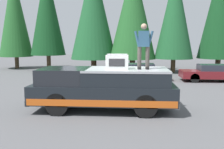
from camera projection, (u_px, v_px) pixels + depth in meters
ground_plane at (122, 107)px, 10.09m from camera, size 90.00×90.00×0.00m
pickup_truck at (104, 88)px, 9.58m from camera, size 2.01×5.54×1.65m
compressor_unit at (117, 62)px, 9.33m from camera, size 0.65×0.84×0.56m
person_on_truck_bed at (144, 45)px, 9.10m from camera, size 0.29×0.72×1.69m
parked_car_maroon at (211, 73)px, 16.83m from camera, size 1.64×4.10×1.16m
parked_car_white at (140, 72)px, 17.55m from camera, size 1.64×4.10×1.16m
conifer_far_left at (221, 6)px, 22.27m from camera, size 3.88×3.88×10.67m
conifer_left at (175, 13)px, 21.35m from camera, size 3.36×3.36×9.14m
conifer_center_left at (133, 11)px, 21.88m from camera, size 4.20×4.20×9.69m
conifer_center_right at (93, 10)px, 22.62m from camera, size 4.25×4.25×10.25m
conifer_right at (47, 11)px, 23.78m from camera, size 3.38×3.38×10.08m
conifer_far_right at (14, 13)px, 24.73m from camera, size 3.33×3.33×9.94m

